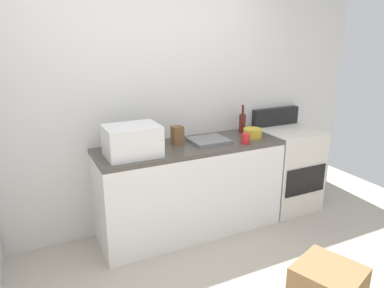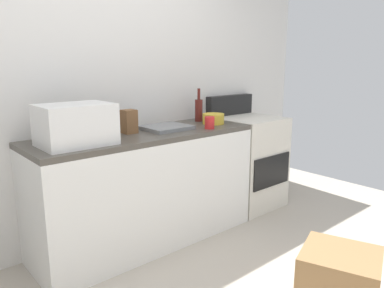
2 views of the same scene
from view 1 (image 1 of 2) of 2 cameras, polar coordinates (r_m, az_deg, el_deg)
The scene contains 9 objects.
wall_back at distance 3.53m, azimuth -7.30°, elevation 6.98°, with size 5.00×0.10×2.60m, color silver.
kitchen_counter at distance 3.57m, azimuth -0.34°, elevation -7.03°, with size 1.80×0.60×0.90m.
stove_oven at distance 4.21m, azimuth 14.79°, elevation -3.59°, with size 0.60×0.61×1.10m.
microwave at distance 3.11m, azimuth -9.48°, elevation 0.51°, with size 0.46×0.34×0.27m, color white.
sink_basin at distance 3.51m, azimuth 2.67°, elevation 0.59°, with size 0.36×0.32×0.03m, color slate.
wine_bottle at distance 3.84m, azimuth 8.00°, elevation 3.37°, with size 0.07×0.07×0.30m.
coffee_mug at distance 3.48m, azimuth 8.50°, elevation 0.85°, with size 0.08×0.08×0.10m, color red.
knife_block at distance 3.40m, azimuth -2.33°, elevation 1.37°, with size 0.10×0.10×0.18m, color brown.
mixing_bowl at distance 3.71m, azimuth 9.61°, elevation 1.75°, with size 0.19×0.19×0.09m, color gold.
Camera 1 is at (-1.12, -1.74, 1.91)m, focal length 33.57 mm.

